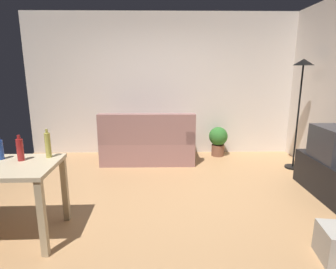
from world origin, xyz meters
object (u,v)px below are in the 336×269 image
object	(u,v)px
tv	(335,144)
torchiere_lamp	(301,84)
tv_stand	(330,177)
bottle_blue	(0,149)
potted_plant	(218,139)
bottle_squat	(48,145)
bottle_red	(20,149)
couch	(148,145)

from	to	relation	value
tv	torchiere_lamp	size ratio (longest dim) A/B	0.33
tv_stand	tv	size ratio (longest dim) A/B	1.83
torchiere_lamp	bottle_blue	bearing A→B (deg)	-154.94
tv	torchiere_lamp	world-z (taller)	torchiere_lamp
tv_stand	torchiere_lamp	distance (m)	1.56
potted_plant	bottle_blue	xyz separation A→B (m)	(-2.69, -2.52, 0.53)
torchiere_lamp	potted_plant	xyz separation A→B (m)	(-1.15, 0.73, -1.08)
potted_plant	bottle_blue	world-z (taller)	bottle_blue
tv_stand	tv	world-z (taller)	tv
potted_plant	bottle_squat	xyz separation A→B (m)	(-2.23, -2.47, 0.56)
bottle_red	bottle_squat	xyz separation A→B (m)	(0.23, 0.10, 0.02)
tv	bottle_blue	size ratio (longest dim) A/B	2.52
tv_stand	bottle_red	bearing A→B (deg)	102.49
potted_plant	bottle_squat	bearing A→B (deg)	-132.13
tv	bottle_squat	world-z (taller)	bottle_squat
potted_plant	torchiere_lamp	bearing A→B (deg)	-32.25
tv_stand	bottle_red	xyz separation A→B (m)	(-3.62, -0.80, 0.63)
couch	potted_plant	world-z (taller)	couch
tv_stand	potted_plant	world-z (taller)	potted_plant
bottle_red	torchiere_lamp	bearing A→B (deg)	26.93
tv	bottle_squat	size ratio (longest dim) A/B	2.03
tv	torchiere_lamp	distance (m)	1.26
tv	bottle_blue	world-z (taller)	bottle_blue
couch	tv	world-z (taller)	same
tv	bottle_squat	distance (m)	3.47
tv_stand	couch	bearing A→B (deg)	59.84
bottle_blue	bottle_red	distance (m)	0.23
potted_plant	tv_stand	bearing A→B (deg)	-56.81
bottle_squat	bottle_blue	bearing A→B (deg)	-172.95
potted_plant	bottle_blue	size ratio (longest dim) A/B	2.39
tv	torchiere_lamp	bearing A→B (deg)	0.20
tv	couch	bearing A→B (deg)	59.87
torchiere_lamp	bottle_blue	world-z (taller)	torchiere_lamp
tv	potted_plant	xyz separation A→B (m)	(-1.16, 1.76, -0.37)
potted_plant	bottle_red	xyz separation A→B (m)	(-2.46, -2.56, 0.54)
torchiere_lamp	potted_plant	bearing A→B (deg)	147.75
bottle_squat	potted_plant	bearing A→B (deg)	47.87
couch	tv_stand	size ratio (longest dim) A/B	1.50
couch	torchiere_lamp	world-z (taller)	torchiere_lamp
couch	potted_plant	xyz separation A→B (m)	(1.34, 0.31, 0.02)
couch	torchiere_lamp	distance (m)	2.76
torchiere_lamp	potted_plant	size ratio (longest dim) A/B	3.18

